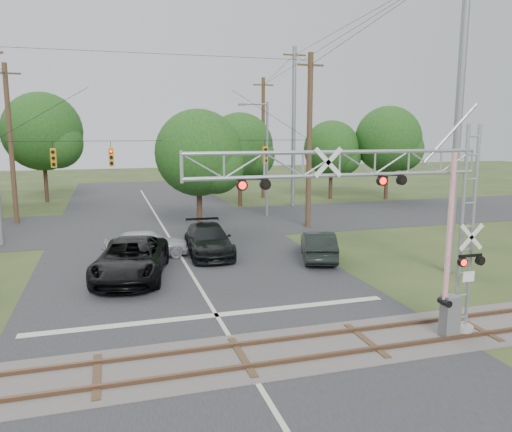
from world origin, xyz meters
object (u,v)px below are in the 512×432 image
object	(u,v)px
car_dark	(209,240)
sedan_silver	(147,243)
traffic_signal_span	(180,145)
streetlight	(265,153)
crossing_gantry	(391,213)
pickup_black	(131,259)

from	to	relation	value
car_dark	sedan_silver	distance (m)	3.21
traffic_signal_span	streetlight	bearing A→B (deg)	35.30
car_dark	streetlight	distance (m)	13.09
sedan_silver	streetlight	bearing A→B (deg)	-45.70
streetlight	car_dark	bearing A→B (deg)	-121.46
crossing_gantry	streetlight	world-z (taller)	streetlight
traffic_signal_span	streetlight	xyz separation A→B (m)	(7.06, 5.00, -0.80)
pickup_black	car_dark	distance (m)	5.25
crossing_gantry	sedan_silver	size ratio (longest dim) A/B	2.17
traffic_signal_span	crossing_gantry	bearing A→B (deg)	-79.15
sedan_silver	traffic_signal_span	bearing A→B (deg)	-28.89
sedan_silver	crossing_gantry	bearing A→B (deg)	-157.20
crossing_gantry	streetlight	size ratio (longest dim) A/B	1.08
sedan_silver	streetlight	xyz separation A→B (m)	(9.69, 10.26, 4.10)
car_dark	sedan_silver	xyz separation A→B (m)	(-3.19, 0.36, -0.06)
traffic_signal_span	car_dark	size ratio (longest dim) A/B	3.54
pickup_black	streetlight	bearing A→B (deg)	63.98
car_dark	sedan_silver	world-z (taller)	car_dark
crossing_gantry	traffic_signal_span	size ratio (longest dim) A/B	0.48
crossing_gantry	car_dark	distance (m)	13.49
traffic_signal_span	pickup_black	xyz separation A→B (m)	(-3.57, -8.85, -4.76)
crossing_gantry	traffic_signal_span	xyz separation A→B (m)	(-3.52, 18.36, 1.52)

